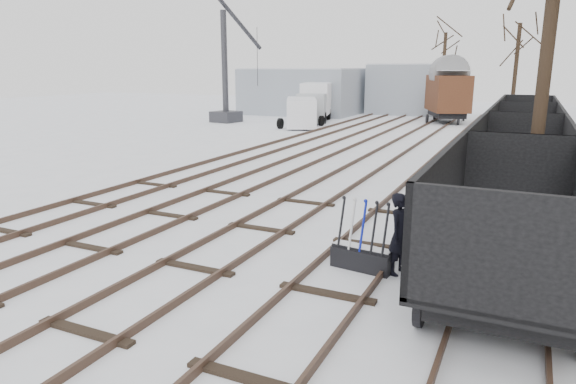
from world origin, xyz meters
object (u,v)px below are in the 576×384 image
object	(u,v)px
lorry	(316,101)
crane	(227,90)
ground_frame	(362,256)
box_van_wagon	(448,92)
worker	(400,234)
freight_wagon_a	(509,240)
panel_van	(301,112)

from	to	relation	value
lorry	crane	xyz separation A→B (m)	(-5.88, -3.85, 0.95)
ground_frame	box_van_wagon	distance (m)	31.82
worker	ground_frame	bearing A→B (deg)	112.66
freight_wagon_a	panel_van	size ratio (longest dim) A/B	1.28
freight_wagon_a	panel_van	xyz separation A→B (m)	(-14.57, 23.60, 0.05)
ground_frame	lorry	size ratio (longest dim) A/B	0.22
freight_wagon_a	box_van_wagon	world-z (taller)	box_van_wagon
worker	panel_van	distance (m)	26.75
lorry	panel_van	bearing A→B (deg)	-93.94
box_van_wagon	lorry	size ratio (longest dim) A/B	0.85
worker	freight_wagon_a	bearing A→B (deg)	-74.08
freight_wagon_a	box_van_wagon	distance (m)	32.03
ground_frame	box_van_wagon	xyz separation A→B (m)	(-2.96, 31.62, 2.02)
freight_wagon_a	lorry	distance (m)	32.41
ground_frame	lorry	world-z (taller)	lorry
worker	crane	size ratio (longest dim) A/B	0.18
ground_frame	panel_van	distance (m)	26.51
ground_frame	worker	world-z (taller)	worker
freight_wagon_a	ground_frame	bearing A→B (deg)	-177.32
ground_frame	crane	xyz separation A→B (m)	(-18.56, 24.76, 2.19)
worker	lorry	distance (m)	31.52
lorry	panel_van	size ratio (longest dim) A/B	1.34
worker	crane	bearing A→B (deg)	53.13
ground_frame	panel_van	bearing A→B (deg)	124.18
box_van_wagon	panel_van	world-z (taller)	box_van_wagon
freight_wagon_a	panel_van	world-z (taller)	freight_wagon_a
freight_wagon_a	lorry	bearing A→B (deg)	118.51
ground_frame	lorry	xyz separation A→B (m)	(-12.68, 28.60, 1.24)
ground_frame	worker	size ratio (longest dim) A/B	0.87
box_van_wagon	panel_van	size ratio (longest dim) A/B	1.15
freight_wagon_a	box_van_wagon	xyz separation A→B (m)	(-5.74, 31.49, 1.29)
lorry	crane	bearing A→B (deg)	-161.17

